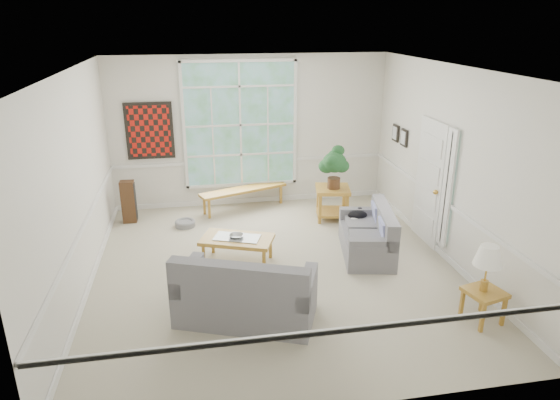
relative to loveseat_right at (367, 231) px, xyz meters
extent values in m
cube|color=#AFA790|center=(-1.54, -0.26, -0.40)|extent=(5.50, 6.00, 0.01)
cube|color=white|center=(-1.54, -0.26, 2.61)|extent=(5.50, 6.00, 0.02)
cube|color=silver|center=(-1.54, 2.74, 1.11)|extent=(5.50, 0.02, 3.00)
cube|color=silver|center=(-1.54, -3.26, 1.11)|extent=(5.50, 0.02, 3.00)
cube|color=silver|center=(-4.29, -0.26, 1.11)|extent=(0.02, 6.00, 3.00)
cube|color=silver|center=(1.21, -0.26, 1.11)|extent=(0.02, 6.00, 3.00)
cube|color=white|center=(-1.74, 2.70, 1.26)|extent=(2.30, 0.08, 2.40)
cube|color=white|center=(1.17, 0.34, 0.66)|extent=(0.08, 0.90, 2.10)
cube|color=white|center=(1.17, -0.29, 0.76)|extent=(0.08, 0.26, 1.90)
cube|color=maroon|center=(-3.49, 2.69, 1.21)|extent=(0.90, 0.06, 1.10)
cube|color=black|center=(1.17, 1.49, 1.16)|extent=(0.04, 0.26, 0.32)
cube|color=black|center=(1.17, 1.89, 1.16)|extent=(0.04, 0.26, 0.32)
cube|color=slate|center=(0.00, 0.00, 0.00)|extent=(1.01, 1.56, 0.78)
cube|color=slate|center=(-2.14, -1.50, 0.07)|extent=(1.92, 1.45, 0.93)
cube|color=#AD7C2B|center=(-2.10, 0.08, -0.19)|extent=(1.25, 0.96, 0.41)
imported|color=#A4A5AA|center=(-2.11, 0.08, 0.05)|extent=(0.35, 0.35, 0.07)
cube|color=#AD7C2B|center=(-1.75, 2.39, -0.18)|extent=(1.81, 0.97, 0.42)
cube|color=#AD7C2B|center=(-0.14, 1.55, -0.08)|extent=(0.74, 0.74, 0.63)
cube|color=#AD7C2B|center=(0.80, -2.12, -0.17)|extent=(0.53, 0.53, 0.45)
cylinder|color=slate|center=(-2.92, 1.67, -0.33)|extent=(0.51, 0.51, 0.11)
cube|color=#432816|center=(-3.94, 2.08, 0.01)|extent=(0.26, 0.21, 0.81)
ellipsoid|color=black|center=(0.01, 0.52, 0.09)|extent=(0.40, 0.35, 0.16)
camera|label=1|loc=(-2.70, -7.03, 3.27)|focal=32.00mm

